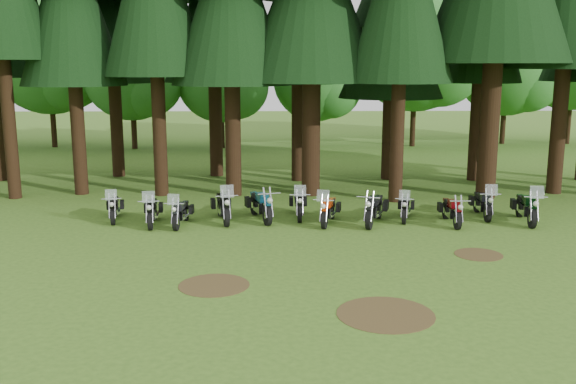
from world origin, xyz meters
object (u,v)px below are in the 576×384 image
Objects in this scene: motorcycle_4 at (261,206)px; motorcycle_8 at (405,208)px; motorcycle_1 at (152,212)px; motorcycle_0 at (114,208)px; motorcycle_2 at (181,213)px; motorcycle_7 at (374,210)px; motorcycle_6 at (328,211)px; motorcycle_10 at (483,204)px; motorcycle_9 at (452,211)px; motorcycle_3 at (223,207)px; motorcycle_5 at (299,205)px; motorcycle_11 at (526,208)px.

motorcycle_4 is 1.20× the size of motorcycle_8.
motorcycle_8 is at bearing -2.08° from motorcycle_1.
motorcycle_2 is at bearing -27.55° from motorcycle_0.
motorcycle_0 is 0.89× the size of motorcycle_7.
motorcycle_6 is at bearing -14.48° from motorcycle_0.
motorcycle_6 is 0.95× the size of motorcycle_7.
motorcycle_10 reaches higher than motorcycle_0.
motorcycle_6 is 4.29m from motorcycle_9.
motorcycle_3 is 9.40m from motorcycle_10.
motorcycle_9 is at bearing 12.96° from motorcycle_6.
motorcycle_3 is at bearing 176.33° from motorcycle_9.
motorcycle_1 is 0.92× the size of motorcycle_3.
motorcycle_4 is at bearing -174.33° from motorcycle_10.
motorcycle_1 is at bearing -34.32° from motorcycle_0.
motorcycle_4 is at bearing -10.02° from motorcycle_0.
motorcycle_1 is 0.99× the size of motorcycle_10.
motorcycle_5 is 2.77m from motorcycle_7.
motorcycle_11 is (12.07, 0.18, 0.07)m from motorcycle_2.
motorcycle_1 is 13.08m from motorcycle_11.
motorcycle_8 reaches higher than motorcycle_9.
motorcycle_2 is 12.07m from motorcycle_11.
motorcycle_5 is 1.00× the size of motorcycle_6.
motorcycle_9 is 1.73m from motorcycle_10.
motorcycle_9 is (2.69, -0.11, -0.06)m from motorcycle_7.
motorcycle_10 is at bearing -1.26° from motorcycle_1.
motorcycle_9 is at bearing -6.22° from motorcycle_1.
motorcycle_2 is (1.01, -0.13, -0.03)m from motorcycle_1.
motorcycle_6 is 1.03× the size of motorcycle_9.
motorcycle_11 is (9.34, -0.58, 0.00)m from motorcycle_4.
motorcycle_11 is (6.97, 0.03, 0.04)m from motorcycle_6.
motorcycle_6 is at bearing -161.31° from motorcycle_7.
motorcycle_5 is (2.70, 0.51, -0.04)m from motorcycle_3.
motorcycle_1 is at bearing 172.84° from motorcycle_4.
motorcycle_3 is 1.33m from motorcycle_4.
motorcycle_2 is 2.84m from motorcycle_4.
motorcycle_7 is at bearing -163.80° from motorcycle_10.
motorcycle_2 reaches higher than motorcycle_9.
motorcycle_7 is 1.17× the size of motorcycle_8.
motorcycle_6 is at bearing -172.80° from motorcycle_11.
motorcycle_0 is at bearing -170.15° from motorcycle_6.
motorcycle_1 is 0.95× the size of motorcycle_7.
motorcycle_10 is at bearing -9.10° from motorcycle_3.
motorcycle_0 is 0.86× the size of motorcycle_3.
motorcycle_9 is at bearing 17.21° from motorcycle_7.
motorcycle_0 is 1.62m from motorcycle_1.
motorcycle_3 is at bearing -171.84° from motorcycle_6.
motorcycle_9 is (1.48, -0.66, 0.02)m from motorcycle_8.
motorcycle_2 is at bearing -160.67° from motorcycle_8.
motorcycle_3 is at bearing -164.72° from motorcycle_8.
motorcycle_0 is 13.29m from motorcycle_10.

